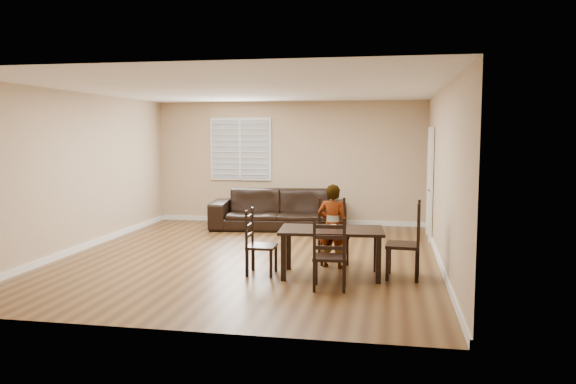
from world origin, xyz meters
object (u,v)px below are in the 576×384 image
(child, at_px, (333,226))
(donut, at_px, (333,225))
(chair_far, at_px, (329,258))
(dining_table, at_px, (332,235))
(chair_left, at_px, (254,245))
(sofa, at_px, (279,209))
(chair_near, at_px, (332,233))
(chair_right, at_px, (413,244))

(child, relative_size, donut, 12.19)
(chair_far, bearing_deg, donut, -90.56)
(dining_table, distance_m, chair_left, 1.11)
(sofa, bearing_deg, chair_far, -77.43)
(chair_near, relative_size, child, 0.79)
(chair_far, height_order, chair_right, chair_right)
(dining_table, bearing_deg, donut, 83.66)
(chair_near, distance_m, child, 0.44)
(chair_left, bearing_deg, dining_table, -86.78)
(child, bearing_deg, chair_right, 166.73)
(chair_far, bearing_deg, child, -89.44)
(sofa, bearing_deg, chair_near, -69.79)
(chair_far, relative_size, sofa, 0.34)
(dining_table, height_order, chair_right, chair_right)
(chair_near, bearing_deg, chair_far, -98.36)
(chair_far, height_order, chair_left, chair_far)
(chair_near, relative_size, chair_right, 0.93)
(dining_table, xyz_separation_m, chair_left, (-1.10, -0.07, -0.16))
(donut, bearing_deg, chair_right, -5.08)
(child, bearing_deg, chair_far, 102.42)
(chair_far, relative_size, chair_right, 0.89)
(chair_right, bearing_deg, chair_left, -82.70)
(chair_near, bearing_deg, sofa, 103.57)
(chair_right, distance_m, sofa, 4.52)
(dining_table, xyz_separation_m, sofa, (-1.51, 3.74, -0.17))
(chair_left, bearing_deg, chair_near, -46.03)
(chair_near, relative_size, chair_far, 1.04)
(chair_right, relative_size, child, 0.86)
(chair_right, bearing_deg, chair_near, -121.83)
(donut, relative_size, sofa, 0.04)
(chair_near, xyz_separation_m, chair_right, (1.20, -0.86, 0.04))
(dining_table, relative_size, chair_right, 1.38)
(dining_table, relative_size, sofa, 0.53)
(dining_table, distance_m, chair_right, 1.12)
(chair_left, height_order, chair_right, chair_right)
(child, xyz_separation_m, sofa, (-1.47, 3.22, -0.22))
(chair_left, bearing_deg, chair_far, -121.71)
(chair_far, distance_m, sofa, 4.78)
(chair_right, relative_size, donut, 10.45)
(chair_left, distance_m, sofa, 3.84)
(dining_table, distance_m, chair_far, 0.79)
(chair_left, xyz_separation_m, donut, (1.11, 0.24, 0.27))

